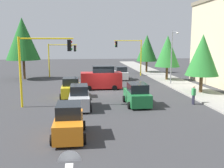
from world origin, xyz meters
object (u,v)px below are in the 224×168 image
at_px(car_silver, 79,98).
at_px(car_white, 121,74).
at_px(tree_roadside_far, 147,48).
at_px(traffic_signal_near_right, 41,58).
at_px(tree_roadside_near, 202,55).
at_px(car_green, 137,95).
at_px(delivery_van_red, 101,78).
at_px(car_orange, 69,122).
at_px(pedestrian_crossing, 194,94).
at_px(traffic_signal_far_left, 131,51).
at_px(street_lamp_curbside, 173,52).
at_px(tree_roadside_mid, 167,51).
at_px(tree_opposite_side, 23,39).
at_px(traffic_signal_far_right, 61,54).
at_px(car_yellow, 71,88).

bearing_deg(car_silver, car_white, 160.00).
xyz_separation_m(tree_roadside_far, car_white, (8.22, -6.00, -3.61)).
relative_size(traffic_signal_near_right, car_silver, 1.49).
xyz_separation_m(tree_roadside_far, tree_roadside_near, (20.00, 1.00, -0.33)).
height_order(tree_roadside_near, car_green, tree_roadside_near).
xyz_separation_m(delivery_van_red, car_orange, (15.71, -3.12, -0.39)).
distance_m(car_silver, pedestrian_crossing, 10.17).
relative_size(traffic_signal_far_left, street_lamp_curbside, 0.85).
distance_m(tree_roadside_mid, tree_opposite_side, 21.45).
bearing_deg(tree_roadside_near, car_white, -149.28).
relative_size(street_lamp_curbside, tree_roadside_mid, 1.07).
distance_m(tree_opposite_side, car_green, 23.38).
bearing_deg(traffic_signal_near_right, tree_roadside_far, 147.58).
bearing_deg(tree_roadside_near, tree_roadside_mid, -177.14).
distance_m(traffic_signal_far_right, tree_opposite_side, 6.16).
bearing_deg(car_yellow, pedestrian_crossing, 67.79).
bearing_deg(car_orange, car_green, 142.37).
height_order(tree_roadside_far, car_yellow, tree_roadside_far).
relative_size(car_white, pedestrian_crossing, 2.32).
relative_size(delivery_van_red, car_orange, 1.25).
height_order(traffic_signal_far_right, street_lamp_curbside, street_lamp_curbside).
distance_m(car_orange, pedestrian_crossing, 12.79).
xyz_separation_m(traffic_signal_far_right, delivery_van_red, (12.00, 5.61, -2.48)).
bearing_deg(traffic_signal_far_right, pedestrian_crossing, 32.50).
xyz_separation_m(tree_roadside_far, pedestrian_crossing, (24.74, -1.92, -3.60)).
bearing_deg(tree_opposite_side, car_green, 36.25).
relative_size(street_lamp_curbside, delivery_van_red, 1.46).
bearing_deg(tree_roadside_near, delivery_van_red, -110.81).
height_order(traffic_signal_near_right, traffic_signal_far_left, traffic_signal_near_right).
bearing_deg(pedestrian_crossing, tree_opposite_side, -135.25).
distance_m(delivery_van_red, car_green, 8.77).
bearing_deg(tree_roadside_mid, pedestrian_crossing, -9.34).
xyz_separation_m(car_orange, car_white, (-23.49, 6.65, 0.00)).
distance_m(traffic_signal_near_right, street_lamp_curbside, 17.77).
height_order(car_orange, pedestrian_crossing, car_orange).
height_order(traffic_signal_near_right, tree_roadside_far, tree_roadside_far).
relative_size(tree_opposite_side, tree_roadside_near, 1.44).
xyz_separation_m(traffic_signal_near_right, tree_opposite_side, (-18.00, -5.26, 1.82)).
height_order(tree_roadside_mid, tree_roadside_far, tree_roadside_far).
distance_m(tree_roadside_far, car_white, 10.80).
bearing_deg(traffic_signal_near_right, tree_roadside_mid, 131.64).
distance_m(traffic_signal_near_right, car_green, 8.89).
xyz_separation_m(traffic_signal_far_left, tree_roadside_near, (16.00, 4.76, -0.02)).
height_order(traffic_signal_far_right, car_white, traffic_signal_far_right).
distance_m(tree_roadside_far, tree_roadside_near, 20.03).
relative_size(car_orange, car_yellow, 1.06).
distance_m(tree_opposite_side, car_yellow, 16.90).
bearing_deg(tree_roadside_near, traffic_signal_far_left, -163.43).
bearing_deg(car_yellow, car_orange, 1.58).
distance_m(tree_roadside_mid, car_green, 16.58).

